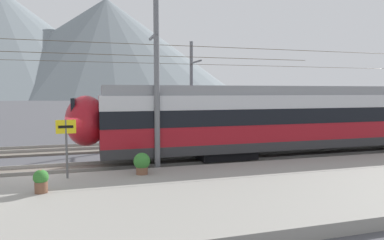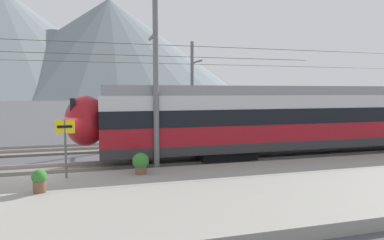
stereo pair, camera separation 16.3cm
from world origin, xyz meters
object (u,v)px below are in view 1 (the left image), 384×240
at_px(catenary_mast_far_side, 192,88).
at_px(potted_plant_by_shelter, 41,180).
at_px(catenary_mast_mid, 156,76).
at_px(potted_plant_platform_edge, 142,162).
at_px(platform_sign, 66,136).
at_px(train_near_platform, 372,115).

bearing_deg(catenary_mast_far_side, potted_plant_by_shelter, -125.14).
bearing_deg(catenary_mast_mid, catenary_mast_far_side, 65.11).
bearing_deg(potted_plant_platform_edge, platform_sign, 176.63).
bearing_deg(catenary_mast_mid, potted_plant_by_shelter, -145.84).
height_order(catenary_mast_mid, platform_sign, catenary_mast_mid).
xyz_separation_m(catenary_mast_far_side, potted_plant_by_shelter, (-8.54, -12.13, -3.01)).
bearing_deg(catenary_mast_mid, potted_plant_platform_edge, -121.55).
xyz_separation_m(train_near_platform, catenary_mast_far_side, (-8.55, 7.83, 1.57)).
distance_m(train_near_platform, catenary_mast_mid, 13.08).
bearing_deg(train_near_platform, catenary_mast_far_side, 137.53).
xyz_separation_m(platform_sign, potted_plant_by_shelter, (-0.66, -1.66, -1.18)).
bearing_deg(catenary_mast_mid, platform_sign, -161.23).
xyz_separation_m(train_near_platform, potted_plant_platform_edge, (-13.69, -2.80, -1.39)).
xyz_separation_m(catenary_mast_mid, potted_plant_by_shelter, (-4.24, -2.88, -3.45)).
bearing_deg(potted_plant_platform_edge, train_near_platform, 11.55).
bearing_deg(potted_plant_by_shelter, potted_plant_platform_edge, 23.84).
distance_m(train_near_platform, potted_plant_platform_edge, 14.04).
xyz_separation_m(catenary_mast_mid, potted_plant_platform_edge, (-0.85, -1.38, -3.39)).
relative_size(potted_plant_platform_edge, potted_plant_by_shelter, 1.13).
bearing_deg(potted_plant_by_shelter, train_near_platform, 14.12).
height_order(train_near_platform, catenary_mast_mid, catenary_mast_mid).
relative_size(train_near_platform, catenary_mast_mid, 0.73).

